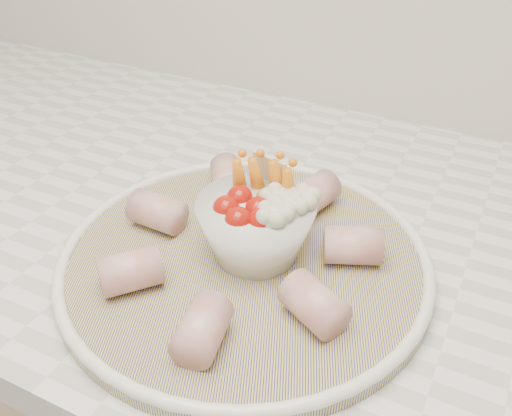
% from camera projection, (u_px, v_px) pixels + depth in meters
% --- Properties ---
extents(serving_platter, '(0.48, 0.48, 0.02)m').
position_uv_depth(serving_platter, '(245.00, 260.00, 0.57)').
color(serving_platter, navy).
rests_on(serving_platter, kitchen_counter).
extents(veggie_bowl, '(0.12, 0.12, 0.10)m').
position_uv_depth(veggie_bowl, '(259.00, 223.00, 0.55)').
color(veggie_bowl, white).
rests_on(veggie_bowl, serving_platter).
extents(cured_meat_rolls, '(0.26, 0.29, 0.04)m').
position_uv_depth(cured_meat_rolls, '(243.00, 242.00, 0.56)').
color(cured_meat_rolls, '#AB4E4E').
rests_on(cured_meat_rolls, serving_platter).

